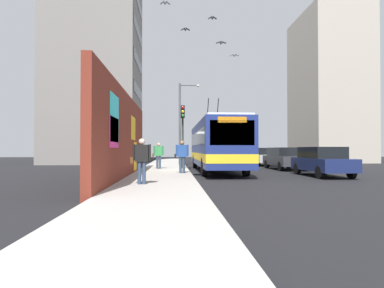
{
  "coord_description": "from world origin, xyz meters",
  "views": [
    {
      "loc": [
        -19.68,
        0.97,
        1.46
      ],
      "look_at": [
        0.3,
        -0.21,
        1.79
      ],
      "focal_mm": 29.41,
      "sensor_mm": 36.0,
      "label": 1
    }
  ],
  "objects_px": {
    "traffic_light": "(183,126)",
    "city_bus": "(216,144)",
    "parked_car_silver": "(263,156)",
    "parked_car_dark_gray": "(285,158)",
    "pedestrian_at_curb": "(182,154)",
    "pedestrian_midblock": "(158,153)",
    "pedestrian_near_wall": "(141,157)",
    "parked_car_white": "(247,155)",
    "street_lamp": "(182,118)",
    "parked_car_navy": "(322,161)"
  },
  "relations": [
    {
      "from": "parked_car_silver",
      "to": "traffic_light",
      "type": "bearing_deg",
      "value": 130.72
    },
    {
      "from": "parked_car_dark_gray",
      "to": "pedestrian_at_curb",
      "type": "xyz_separation_m",
      "value": [
        -4.91,
        7.51,
        0.37
      ]
    },
    {
      "from": "city_bus",
      "to": "parked_car_navy",
      "type": "distance_m",
      "value": 6.65
    },
    {
      "from": "parked_car_silver",
      "to": "parked_car_white",
      "type": "xyz_separation_m",
      "value": [
        6.07,
        -0.0,
        -0.0
      ]
    },
    {
      "from": "parked_car_navy",
      "to": "parked_car_silver",
      "type": "bearing_deg",
      "value": -0.0
    },
    {
      "from": "parked_car_dark_gray",
      "to": "pedestrian_midblock",
      "type": "bearing_deg",
      "value": 95.62
    },
    {
      "from": "parked_car_white",
      "to": "parked_car_dark_gray",
      "type": "bearing_deg",
      "value": -180.0
    },
    {
      "from": "pedestrian_midblock",
      "to": "pedestrian_near_wall",
      "type": "relative_size",
      "value": 1.02
    },
    {
      "from": "traffic_light",
      "to": "pedestrian_at_curb",
      "type": "bearing_deg",
      "value": 177.82
    },
    {
      "from": "city_bus",
      "to": "pedestrian_at_curb",
      "type": "height_order",
      "value": "city_bus"
    },
    {
      "from": "pedestrian_midblock",
      "to": "parked_car_white",
      "type": "bearing_deg",
      "value": -35.66
    },
    {
      "from": "traffic_light",
      "to": "city_bus",
      "type": "bearing_deg",
      "value": -111.62
    },
    {
      "from": "parked_car_silver",
      "to": "parked_car_dark_gray",
      "type": "bearing_deg",
      "value": -180.0
    },
    {
      "from": "parked_car_navy",
      "to": "parked_car_white",
      "type": "xyz_separation_m",
      "value": [
        17.29,
        -0.0,
        -0.0
      ]
    },
    {
      "from": "pedestrian_at_curb",
      "to": "pedestrian_near_wall",
      "type": "bearing_deg",
      "value": 162.89
    },
    {
      "from": "pedestrian_at_curb",
      "to": "parked_car_dark_gray",
      "type": "bearing_deg",
      "value": -56.82
    },
    {
      "from": "city_bus",
      "to": "traffic_light",
      "type": "relative_size",
      "value": 2.72
    },
    {
      "from": "pedestrian_at_curb",
      "to": "parked_car_white",
      "type": "bearing_deg",
      "value": -24.41
    },
    {
      "from": "city_bus",
      "to": "street_lamp",
      "type": "distance_m",
      "value": 6.51
    },
    {
      "from": "parked_car_navy",
      "to": "parked_car_dark_gray",
      "type": "relative_size",
      "value": 0.92
    },
    {
      "from": "parked_car_dark_gray",
      "to": "traffic_light",
      "type": "xyz_separation_m",
      "value": [
        -0.77,
        7.35,
        2.2
      ]
    },
    {
      "from": "city_bus",
      "to": "pedestrian_at_curb",
      "type": "relative_size",
      "value": 6.56
    },
    {
      "from": "parked_car_dark_gray",
      "to": "parked_car_white",
      "type": "relative_size",
      "value": 1.12
    },
    {
      "from": "parked_car_navy",
      "to": "pedestrian_near_wall",
      "type": "relative_size",
      "value": 2.52
    },
    {
      "from": "parked_car_white",
      "to": "street_lamp",
      "type": "relative_size",
      "value": 0.61
    },
    {
      "from": "parked_car_dark_gray",
      "to": "pedestrian_at_curb",
      "type": "distance_m",
      "value": 8.98
    },
    {
      "from": "parked_car_navy",
      "to": "parked_car_white",
      "type": "distance_m",
      "value": 17.29
    },
    {
      "from": "parked_car_white",
      "to": "street_lamp",
      "type": "bearing_deg",
      "value": 135.97
    },
    {
      "from": "pedestrian_near_wall",
      "to": "city_bus",
      "type": "bearing_deg",
      "value": -24.57
    },
    {
      "from": "city_bus",
      "to": "pedestrian_midblock",
      "type": "bearing_deg",
      "value": 78.97
    },
    {
      "from": "parked_car_white",
      "to": "traffic_light",
      "type": "distance_m",
      "value": 14.58
    },
    {
      "from": "parked_car_white",
      "to": "street_lamp",
      "type": "xyz_separation_m",
      "value": [
        -7.51,
        7.26,
        3.23
      ]
    },
    {
      "from": "parked_car_navy",
      "to": "street_lamp",
      "type": "distance_m",
      "value": 12.6
    },
    {
      "from": "pedestrian_midblock",
      "to": "pedestrian_near_wall",
      "type": "bearing_deg",
      "value": 178.88
    },
    {
      "from": "parked_car_silver",
      "to": "pedestrian_at_curb",
      "type": "distance_m",
      "value": 12.89
    },
    {
      "from": "parked_car_white",
      "to": "parked_car_navy",
      "type": "bearing_deg",
      "value": 180.0
    },
    {
      "from": "parked_car_navy",
      "to": "parked_car_dark_gray",
      "type": "height_order",
      "value": "same"
    },
    {
      "from": "pedestrian_near_wall",
      "to": "pedestrian_at_curb",
      "type": "bearing_deg",
      "value": -17.11
    },
    {
      "from": "pedestrian_at_curb",
      "to": "traffic_light",
      "type": "xyz_separation_m",
      "value": [
        4.14,
        -0.16,
        1.83
      ]
    },
    {
      "from": "city_bus",
      "to": "traffic_light",
      "type": "xyz_separation_m",
      "value": [
        0.85,
        2.15,
        1.24
      ]
    },
    {
      "from": "pedestrian_midblock",
      "to": "street_lamp",
      "type": "distance_m",
      "value": 6.03
    },
    {
      "from": "traffic_light",
      "to": "parked_car_dark_gray",
      "type": "bearing_deg",
      "value": -84.03
    },
    {
      "from": "parked_car_white",
      "to": "pedestrian_at_curb",
      "type": "bearing_deg",
      "value": 155.59
    },
    {
      "from": "pedestrian_at_curb",
      "to": "traffic_light",
      "type": "relative_size",
      "value": 0.41
    },
    {
      "from": "parked_car_white",
      "to": "pedestrian_near_wall",
      "type": "xyz_separation_m",
      "value": [
        -21.92,
        9.16,
        0.32
      ]
    },
    {
      "from": "city_bus",
      "to": "street_lamp",
      "type": "bearing_deg",
      "value": 19.73
    },
    {
      "from": "parked_car_dark_gray",
      "to": "traffic_light",
      "type": "relative_size",
      "value": 1.09
    },
    {
      "from": "parked_car_dark_gray",
      "to": "pedestrian_near_wall",
      "type": "relative_size",
      "value": 2.74
    },
    {
      "from": "parked_car_dark_gray",
      "to": "pedestrian_midblock",
      "type": "relative_size",
      "value": 2.68
    },
    {
      "from": "parked_car_white",
      "to": "traffic_light",
      "type": "height_order",
      "value": "traffic_light"
    }
  ]
}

